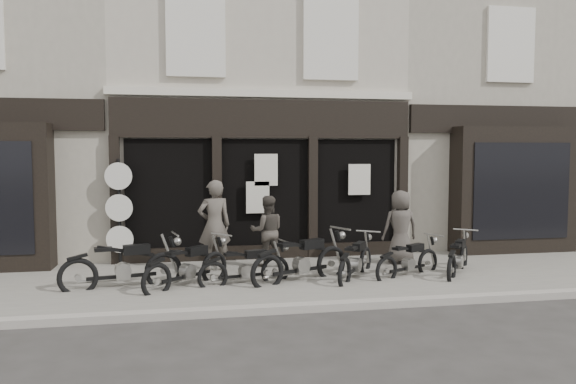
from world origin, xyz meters
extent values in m
plane|color=#2D2B28|center=(0.00, 0.00, 0.00)|extent=(90.00, 90.00, 0.00)
cube|color=#68635C|center=(0.00, 0.90, 0.06)|extent=(30.00, 4.20, 0.12)
cube|color=gray|center=(0.00, -1.25, 0.07)|extent=(30.00, 0.25, 0.13)
cube|color=#ACA493|center=(0.00, 6.00, 4.10)|extent=(7.20, 6.00, 8.20)
cube|color=black|center=(0.00, 2.92, 3.45)|extent=(7.10, 0.18, 0.90)
cube|color=black|center=(0.00, 2.98, 1.50)|extent=(6.50, 0.10, 2.95)
cube|color=black|center=(0.00, 2.91, 0.22)|extent=(7.10, 0.20, 0.44)
cube|color=beige|center=(0.00, 2.95, 4.05)|extent=(7.30, 0.22, 0.18)
cube|color=beige|center=(-1.60, 2.95, 5.40)|extent=(1.35, 0.12, 2.00)
cube|color=black|center=(-1.60, 2.98, 5.40)|extent=(1.05, 0.06, 1.70)
cube|color=beige|center=(1.60, 2.95, 5.40)|extent=(1.35, 0.12, 2.00)
cube|color=black|center=(1.60, 2.98, 5.40)|extent=(1.05, 0.06, 1.70)
cube|color=black|center=(-3.45, 2.90, 1.55)|extent=(0.22, 0.22, 3.00)
cube|color=black|center=(-1.15, 2.90, 1.55)|extent=(0.22, 0.22, 3.00)
cube|color=black|center=(1.15, 2.90, 1.55)|extent=(0.22, 0.22, 3.00)
cube|color=black|center=(3.45, 2.90, 1.55)|extent=(0.22, 0.22, 3.00)
cube|color=beige|center=(0.00, 2.80, 2.25)|extent=(0.55, 0.04, 0.75)
cube|color=beige|center=(2.30, 2.80, 2.00)|extent=(0.55, 0.04, 0.75)
cube|color=beige|center=(-0.20, 2.80, 1.60)|extent=(0.55, 0.04, 0.75)
cube|color=#9C9584|center=(-6.35, 6.00, 4.10)|extent=(5.50, 6.00, 8.20)
cube|color=#9C9584|center=(6.35, 6.00, 4.10)|extent=(5.50, 6.00, 8.20)
cube|color=black|center=(6.35, 2.65, 1.70)|extent=(3.20, 0.70, 3.20)
cube|color=black|center=(6.35, 2.30, 1.70)|extent=(2.60, 0.06, 2.40)
cube|color=black|center=(6.35, 2.95, 3.50)|extent=(5.40, 0.16, 0.70)
cube|color=beige|center=(6.35, 2.96, 5.40)|extent=(1.30, 0.10, 1.90)
cube|color=black|center=(6.35, 2.99, 5.40)|extent=(1.00, 0.06, 1.60)
torus|color=black|center=(-2.33, 0.75, 0.36)|extent=(0.74, 0.25, 0.73)
torus|color=black|center=(-3.86, 0.43, 0.36)|extent=(0.74, 0.25, 0.73)
cube|color=black|center=(-3.10, 0.59, 0.32)|extent=(1.27, 0.32, 0.06)
cube|color=gray|center=(-3.07, 0.59, 0.41)|extent=(0.29, 0.24, 0.28)
cube|color=black|center=(-2.82, 0.65, 0.82)|extent=(0.52, 0.28, 0.18)
cube|color=black|center=(-3.41, 0.52, 0.86)|extent=(0.36, 0.28, 0.06)
cylinder|color=gray|center=(-2.10, 0.80, 1.08)|extent=(0.17, 0.62, 0.04)
torus|color=black|center=(-1.34, 0.95, 0.33)|extent=(0.57, 0.51, 0.68)
torus|color=black|center=(-2.43, 0.00, 0.33)|extent=(0.57, 0.51, 0.68)
cube|color=black|center=(-1.88, 0.48, 0.29)|extent=(0.93, 0.82, 0.06)
cube|color=gray|center=(-1.87, 0.49, 0.37)|extent=(0.30, 0.29, 0.26)
cube|color=black|center=(-1.69, 0.65, 0.75)|extent=(0.46, 0.43, 0.17)
cube|color=black|center=(-2.11, 0.28, 0.79)|extent=(0.36, 0.35, 0.06)
cylinder|color=gray|center=(-1.17, 1.10, 0.99)|extent=(0.41, 0.46, 0.04)
torus|color=black|center=(-0.14, 0.62, 0.30)|extent=(0.61, 0.23, 0.61)
torus|color=black|center=(-1.40, 0.31, 0.30)|extent=(0.61, 0.23, 0.61)
cube|color=black|center=(-0.77, 0.47, 0.26)|extent=(1.04, 0.30, 0.05)
cube|color=gray|center=(-0.75, 0.47, 0.33)|extent=(0.25, 0.21, 0.23)
cube|color=black|center=(-0.55, 0.52, 0.67)|extent=(0.44, 0.25, 0.15)
cube|color=black|center=(-1.03, 0.40, 0.71)|extent=(0.30, 0.24, 0.05)
cylinder|color=gray|center=(0.05, 0.67, 0.89)|extent=(0.16, 0.51, 0.03)
torus|color=black|center=(1.07, 0.81, 0.37)|extent=(0.72, 0.40, 0.74)
torus|color=black|center=(-0.37, 0.16, 0.37)|extent=(0.72, 0.40, 0.74)
cube|color=black|center=(0.35, 0.49, 0.32)|extent=(1.20, 0.59, 0.07)
cube|color=gray|center=(0.37, 0.50, 0.41)|extent=(0.32, 0.29, 0.28)
cube|color=black|center=(0.61, 0.60, 0.82)|extent=(0.53, 0.38, 0.19)
cube|color=black|center=(0.05, 0.35, 0.87)|extent=(0.39, 0.33, 0.07)
cylinder|color=gray|center=(1.29, 0.91, 1.09)|extent=(0.30, 0.59, 0.04)
torus|color=black|center=(1.92, 1.14, 0.32)|extent=(0.44, 0.57, 0.64)
torus|color=black|center=(1.12, 0.02, 0.32)|extent=(0.44, 0.57, 0.64)
cube|color=black|center=(1.52, 0.58, 0.28)|extent=(0.69, 0.95, 0.06)
cube|color=gray|center=(1.53, 0.60, 0.35)|extent=(0.27, 0.28, 0.25)
cube|color=black|center=(1.66, 0.78, 0.71)|extent=(0.38, 0.45, 0.16)
cube|color=black|center=(1.36, 0.35, 0.75)|extent=(0.32, 0.34, 0.06)
cylinder|color=gray|center=(2.04, 1.31, 0.94)|extent=(0.47, 0.34, 0.03)
torus|color=black|center=(3.21, 0.83, 0.30)|extent=(0.58, 0.35, 0.61)
torus|color=black|center=(2.06, 0.24, 0.30)|extent=(0.58, 0.35, 0.61)
cube|color=black|center=(2.63, 0.53, 0.26)|extent=(0.96, 0.52, 0.05)
cube|color=gray|center=(2.65, 0.54, 0.33)|extent=(0.26, 0.24, 0.23)
cube|color=black|center=(2.84, 0.64, 0.67)|extent=(0.43, 0.32, 0.15)
cube|color=black|center=(2.40, 0.41, 0.71)|extent=(0.32, 0.28, 0.05)
cylinder|color=gray|center=(3.38, 0.92, 0.89)|extent=(0.26, 0.47, 0.03)
torus|color=black|center=(4.17, 1.08, 0.31)|extent=(0.45, 0.55, 0.63)
torus|color=black|center=(3.35, 0.01, 0.31)|extent=(0.45, 0.55, 0.63)
cube|color=black|center=(3.76, 0.54, 0.28)|extent=(0.71, 0.91, 0.06)
cube|color=gray|center=(3.77, 0.56, 0.35)|extent=(0.27, 0.28, 0.24)
cube|color=black|center=(3.91, 0.73, 0.70)|extent=(0.39, 0.44, 0.16)
cube|color=black|center=(3.59, 0.32, 0.74)|extent=(0.32, 0.34, 0.06)
cylinder|color=gray|center=(4.30, 1.24, 0.93)|extent=(0.45, 0.36, 0.03)
imported|color=#4C463E|center=(-1.28, 1.75, 1.10)|extent=(0.78, 0.58, 1.96)
imported|color=#3D3731|center=(-0.10, 1.99, 0.91)|extent=(0.79, 0.63, 1.58)
imported|color=#423D37|center=(2.95, 1.74, 0.96)|extent=(0.84, 0.56, 1.68)
cylinder|color=black|center=(-3.35, 2.72, 0.03)|extent=(0.39, 0.39, 0.07)
cylinder|color=black|center=(-3.35, 2.72, 1.26)|extent=(0.08, 0.08, 2.52)
cylinder|color=black|center=(-3.35, 2.69, 2.13)|extent=(0.61, 0.12, 0.61)
cylinder|color=beige|center=(-3.35, 2.66, 2.13)|extent=(0.61, 0.09, 0.61)
cylinder|color=black|center=(-3.35, 2.69, 1.42)|extent=(0.61, 0.12, 0.61)
cylinder|color=beige|center=(-3.35, 2.66, 1.42)|extent=(0.61, 0.09, 0.61)
cylinder|color=black|center=(-3.35, 2.69, 0.71)|extent=(0.61, 0.12, 0.61)
cylinder|color=beige|center=(-3.35, 2.66, 0.71)|extent=(0.61, 0.09, 0.61)
camera|label=1|loc=(-1.92, -10.31, 2.70)|focal=35.00mm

